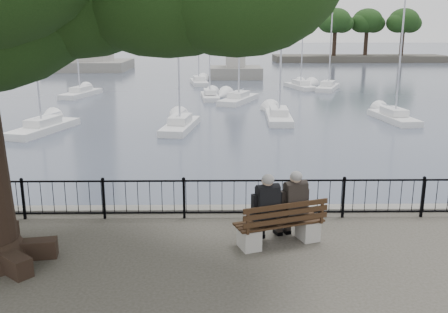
{
  "coord_description": "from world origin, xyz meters",
  "views": [
    {
      "loc": [
        -0.17,
        -9.31,
        4.63
      ],
      "look_at": [
        0.0,
        2.5,
        1.6
      ],
      "focal_mm": 40.0,
      "sensor_mm": 36.0,
      "label": 1
    }
  ],
  "objects_px": {
    "bench": "(280,229)",
    "lion_monument": "(235,59)",
    "person_right": "(291,208)",
    "person_left": "(264,212)"
  },
  "relations": [
    {
      "from": "lion_monument",
      "to": "bench",
      "type": "bearing_deg",
      "value": -90.92
    },
    {
      "from": "person_left",
      "to": "bench",
      "type": "bearing_deg",
      "value": 1.38
    },
    {
      "from": "person_left",
      "to": "lion_monument",
      "type": "bearing_deg",
      "value": 88.66
    },
    {
      "from": "person_right",
      "to": "lion_monument",
      "type": "bearing_deg",
      "value": 89.39
    },
    {
      "from": "bench",
      "to": "lion_monument",
      "type": "distance_m",
      "value": 49.06
    },
    {
      "from": "lion_monument",
      "to": "person_right",
      "type": "bearing_deg",
      "value": -90.61
    },
    {
      "from": "person_right",
      "to": "lion_monument",
      "type": "relative_size",
      "value": 0.19
    },
    {
      "from": "bench",
      "to": "lion_monument",
      "type": "bearing_deg",
      "value": 89.08
    },
    {
      "from": "lion_monument",
      "to": "person_left",
      "type": "bearing_deg",
      "value": -91.34
    },
    {
      "from": "bench",
      "to": "person_left",
      "type": "distance_m",
      "value": 0.54
    }
  ]
}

